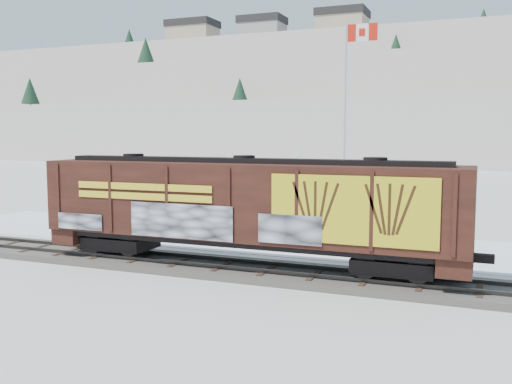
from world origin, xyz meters
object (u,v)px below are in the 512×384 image
at_px(hopper_railcar, 244,205).
at_px(car_white, 321,233).
at_px(flagpole, 346,153).
at_px(car_silver, 139,222).
at_px(car_dark, 378,238).

xyz_separation_m(hopper_railcar, car_white, (1.70, 5.73, -2.01)).
height_order(flagpole, car_silver, flagpole).
relative_size(hopper_railcar, car_dark, 3.35).
xyz_separation_m(car_silver, car_dark, (13.39, 0.25, -0.00)).
height_order(car_silver, car_white, car_white).
xyz_separation_m(flagpole, car_dark, (3.13, -6.49, -3.84)).
bearing_deg(car_dark, car_silver, 113.68).
height_order(flagpole, car_white, flagpole).
bearing_deg(hopper_railcar, car_dark, 52.82).
bearing_deg(car_silver, car_dark, -65.42).
xyz_separation_m(car_silver, car_white, (10.60, 0.06, 0.05)).
height_order(flagpole, car_dark, flagpole).
height_order(hopper_railcar, flagpole, flagpole).
height_order(hopper_railcar, car_white, hopper_railcar).
relative_size(flagpole, car_white, 2.47).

